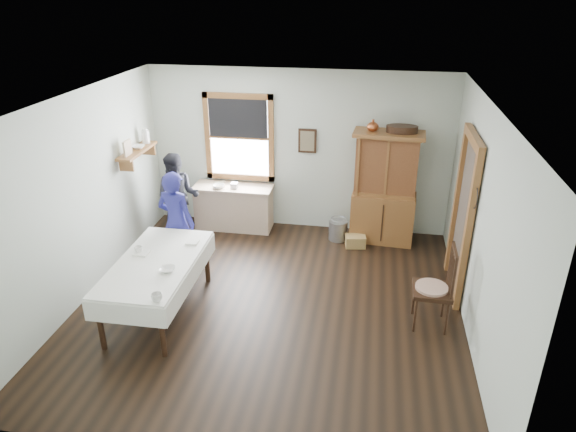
{
  "coord_description": "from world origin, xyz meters",
  "views": [
    {
      "loc": [
        1.19,
        -5.61,
        3.95
      ],
      "look_at": [
        0.2,
        0.3,
        1.18
      ],
      "focal_mm": 32.0,
      "sensor_mm": 36.0,
      "label": 1
    }
  ],
  "objects_px": {
    "pail": "(338,230)",
    "woman_blue": "(177,226)",
    "figure_dark": "(178,200)",
    "work_counter": "(234,207)",
    "spindle_chair": "(433,287)",
    "china_hutch": "(385,188)",
    "dining_table": "(159,287)",
    "wicker_basket": "(355,241)"
  },
  "relations": [
    {
      "from": "work_counter",
      "to": "woman_blue",
      "type": "height_order",
      "value": "woman_blue"
    },
    {
      "from": "wicker_basket",
      "to": "woman_blue",
      "type": "xyz_separation_m",
      "value": [
        -2.53,
        -1.18,
        0.63
      ]
    },
    {
      "from": "china_hutch",
      "to": "spindle_chair",
      "type": "distance_m",
      "value": 2.34
    },
    {
      "from": "woman_blue",
      "to": "figure_dark",
      "type": "bearing_deg",
      "value": -58.01
    },
    {
      "from": "dining_table",
      "to": "wicker_basket",
      "type": "distance_m",
      "value": 3.3
    },
    {
      "from": "work_counter",
      "to": "pail",
      "type": "distance_m",
      "value": 1.84
    },
    {
      "from": "woman_blue",
      "to": "spindle_chair",
      "type": "bearing_deg",
      "value": -179.85
    },
    {
      "from": "dining_table",
      "to": "spindle_chair",
      "type": "bearing_deg",
      "value": 5.08
    },
    {
      "from": "work_counter",
      "to": "dining_table",
      "type": "bearing_deg",
      "value": -96.59
    },
    {
      "from": "figure_dark",
      "to": "spindle_chair",
      "type": "bearing_deg",
      "value": -33.77
    },
    {
      "from": "spindle_chair",
      "to": "work_counter",
      "type": "bearing_deg",
      "value": 144.84
    },
    {
      "from": "pail",
      "to": "figure_dark",
      "type": "relative_size",
      "value": 0.24
    },
    {
      "from": "china_hutch",
      "to": "figure_dark",
      "type": "distance_m",
      "value": 3.35
    },
    {
      "from": "spindle_chair",
      "to": "dining_table",
      "type": "bearing_deg",
      "value": -173.81
    },
    {
      "from": "pail",
      "to": "figure_dark",
      "type": "bearing_deg",
      "value": -171.95
    },
    {
      "from": "china_hutch",
      "to": "woman_blue",
      "type": "xyz_separation_m",
      "value": [
        -2.94,
        -1.49,
        -0.2
      ]
    },
    {
      "from": "spindle_chair",
      "to": "figure_dark",
      "type": "bearing_deg",
      "value": 156.68
    },
    {
      "from": "figure_dark",
      "to": "pail",
      "type": "bearing_deg",
      "value": -1.3
    },
    {
      "from": "work_counter",
      "to": "china_hutch",
      "type": "xyz_separation_m",
      "value": [
        2.52,
        -0.06,
        0.54
      ]
    },
    {
      "from": "pail",
      "to": "wicker_basket",
      "type": "xyz_separation_m",
      "value": [
        0.3,
        -0.21,
        -0.07
      ]
    },
    {
      "from": "work_counter",
      "to": "woman_blue",
      "type": "xyz_separation_m",
      "value": [
        -0.41,
        -1.54,
        0.34
      ]
    },
    {
      "from": "work_counter",
      "to": "china_hutch",
      "type": "relative_size",
      "value": 0.73
    },
    {
      "from": "pail",
      "to": "woman_blue",
      "type": "distance_m",
      "value": 2.69
    },
    {
      "from": "pail",
      "to": "figure_dark",
      "type": "xyz_separation_m",
      "value": [
        -2.6,
        -0.37,
        0.51
      ]
    },
    {
      "from": "china_hutch",
      "to": "woman_blue",
      "type": "relative_size",
      "value": 1.28
    },
    {
      "from": "dining_table",
      "to": "pail",
      "type": "xyz_separation_m",
      "value": [
        2.11,
        2.45,
        -0.21
      ]
    },
    {
      "from": "dining_table",
      "to": "figure_dark",
      "type": "relative_size",
      "value": 1.39
    },
    {
      "from": "woman_blue",
      "to": "figure_dark",
      "type": "relative_size",
      "value": 1.07
    },
    {
      "from": "woman_blue",
      "to": "figure_dark",
      "type": "xyz_separation_m",
      "value": [
        -0.37,
        1.03,
        -0.05
      ]
    },
    {
      "from": "spindle_chair",
      "to": "wicker_basket",
      "type": "bearing_deg",
      "value": 118.64
    },
    {
      "from": "pail",
      "to": "woman_blue",
      "type": "height_order",
      "value": "woman_blue"
    },
    {
      "from": "figure_dark",
      "to": "dining_table",
      "type": "bearing_deg",
      "value": -86.09
    },
    {
      "from": "pail",
      "to": "wicker_basket",
      "type": "distance_m",
      "value": 0.38
    },
    {
      "from": "spindle_chair",
      "to": "woman_blue",
      "type": "relative_size",
      "value": 0.76
    },
    {
      "from": "dining_table",
      "to": "spindle_chair",
      "type": "relative_size",
      "value": 1.71
    },
    {
      "from": "spindle_chair",
      "to": "figure_dark",
      "type": "xyz_separation_m",
      "value": [
        -3.91,
        1.78,
        0.13
      ]
    },
    {
      "from": "work_counter",
      "to": "figure_dark",
      "type": "distance_m",
      "value": 0.98
    },
    {
      "from": "pail",
      "to": "woman_blue",
      "type": "relative_size",
      "value": 0.23
    },
    {
      "from": "china_hutch",
      "to": "figure_dark",
      "type": "bearing_deg",
      "value": -168.18
    },
    {
      "from": "spindle_chair",
      "to": "woman_blue",
      "type": "height_order",
      "value": "woman_blue"
    },
    {
      "from": "china_hutch",
      "to": "dining_table",
      "type": "relative_size",
      "value": 0.98
    },
    {
      "from": "china_hutch",
      "to": "dining_table",
      "type": "xyz_separation_m",
      "value": [
        -2.82,
        -2.54,
        -0.54
      ]
    }
  ]
}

